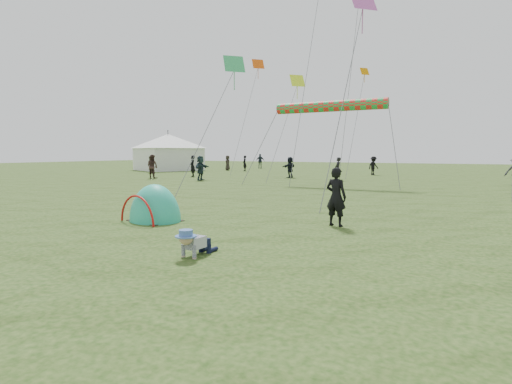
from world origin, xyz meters
The scene contains 21 objects.
ground centered at (0.00, 0.00, 0.00)m, with size 140.00×140.00×0.00m, color #17370C.
crawling_toddler centered at (0.47, 0.13, 0.28)m, with size 0.51×0.72×0.56m, color black, non-canonical shape.
popup_tent centered at (-2.88, 2.78, 0.00)m, with size 1.63×1.34×2.11m, color teal.
standing_adult centered at (1.91, 4.43, 0.78)m, with size 0.57×0.37×1.56m, color black.
event_marquee centered at (-23.91, 28.05, 2.10)m, with size 6.10×6.10×4.19m, color white, non-canonical shape.
crowd_person_0 centered at (-15.74, 30.44, 0.81)m, with size 0.59×0.39×1.61m, color black.
crowd_person_1 centered at (-21.28, 22.42, 0.80)m, with size 0.77×0.60×1.59m, color #372C21.
crowd_person_2 centered at (-17.43, 37.21, 0.88)m, with size 1.03×0.43×1.77m, color #1D2730.
crowd_person_3 centered at (-2.26, 29.10, 0.80)m, with size 1.04×0.60×1.60m, color black.
crowd_person_5 centered at (-11.53, 16.90, 0.86)m, with size 1.59×0.51×1.72m, color #1E2F35.
crowd_person_6 centered at (-14.59, 20.00, 0.85)m, with size 0.62×0.41×1.71m, color black.
crowd_person_7 centered at (-15.88, 16.81, 0.89)m, with size 0.86×0.67×1.78m, color #372421.
crowd_person_10 centered at (-18.16, 30.96, 0.80)m, with size 0.78×0.51×1.61m, color black.
crowd_person_11 centered at (-7.15, 22.43, 0.80)m, with size 1.49×0.48×1.61m, color black.
crowd_person_12 centered at (-3.05, 21.27, 0.80)m, with size 0.59×0.39×1.61m, color black.
rainbow_tube_kite centered at (-2.41, 17.24, 4.64)m, with size 0.64×0.64×6.64m, color red.
diamond_kite_2 centered at (-6.13, 21.26, 7.05)m, with size 1.03×1.03×0.00m, color #DFFF23.
diamond_kite_3 centered at (-6.13, 12.55, 6.56)m, with size 1.08×1.08×0.00m, color #35B161.
diamond_kite_5 centered at (0.81, 11.34, 8.19)m, with size 1.07×1.07×0.00m, color #D45ABA.
diamond_kite_6 centered at (-12.58, 27.47, 10.04)m, with size 1.08×1.08×0.00m, color #F0560B.
diamond_kite_7 centered at (-2.95, 27.94, 8.56)m, with size 0.72×0.72×0.00m, color orange.
Camera 1 is at (4.98, -5.80, 1.96)m, focal length 28.00 mm.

